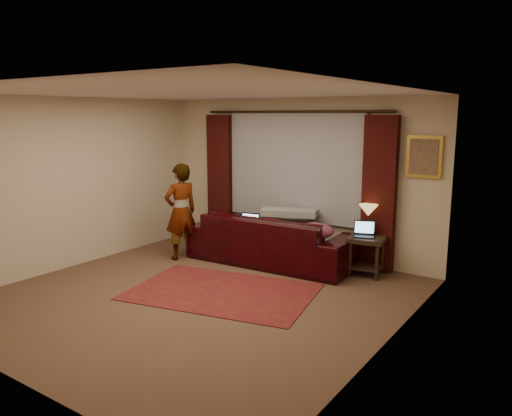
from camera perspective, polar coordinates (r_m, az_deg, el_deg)
The scene contains 20 objects.
floor at distance 6.65m, azimuth -6.67°, elevation -10.05°, with size 5.00×5.00×0.01m, color brown.
ceiling at distance 6.23m, azimuth -7.20°, elevation 12.99°, with size 5.00×5.00×0.02m, color silver.
wall_back at distance 8.33m, azimuth 4.50°, elevation 3.47°, with size 5.00×0.02×2.60m, color beige.
wall_front at distance 4.76m, azimuth -27.18°, elevation -3.11°, with size 5.00×0.02×2.60m, color beige.
wall_left at distance 8.16m, azimuth -20.26°, elevation 2.69°, with size 0.02×5.00×2.60m, color beige.
wall_right at distance 5.04m, azimuth 14.96°, elevation -1.58°, with size 0.02×5.00×2.60m, color beige.
sheer_curtain at distance 8.25m, azimuth 4.31°, elevation 4.80°, with size 2.50×0.05×1.80m, color #9A99A1.
drape_left at distance 9.09m, azimuth -4.09°, elevation 3.31°, with size 0.50×0.14×2.30m, color #320B0A.
drape_right at distance 7.61m, azimuth 13.90°, elevation 1.60°, with size 0.50×0.14×2.30m, color #320B0A.
curtain_rod at distance 8.17m, azimuth 4.22°, elevation 10.93°, with size 0.04×0.04×3.40m, color black.
picture_frame at distance 7.44m, azimuth 18.66°, elevation 5.57°, with size 0.50×0.04×0.60m, color gold.
sofa at distance 7.91m, azimuth 1.77°, elevation -2.50°, with size 2.66×1.15×1.08m, color black.
throw_blanket at distance 7.95m, azimuth 3.84°, elevation 1.50°, with size 0.88×0.35×0.10m, color #969590.
clothing_pile at distance 7.37m, azimuth 6.91°, elevation -2.65°, with size 0.54×0.42×0.23m, color #75344D.
laptop_sofa at distance 7.95m, azimuth -0.96°, elevation -1.59°, with size 0.32×0.34×0.23m, color black, non-canonical shape.
area_rug at distance 6.77m, azimuth -3.88°, elevation -9.51°, with size 2.40×1.60×0.01m, color maroon.
end_table at distance 7.53m, azimuth 12.49°, elevation -5.36°, with size 0.51×0.51×0.58m, color black.
tiffany_lamp at distance 7.54m, azimuth 12.68°, elevation -1.30°, with size 0.28×0.28×0.45m, color olive, non-canonical shape.
laptop_table at distance 7.41m, azimuth 12.27°, elevation -2.40°, with size 0.31×0.34×0.22m, color black, non-canonical shape.
person at distance 8.18m, azimuth -8.58°, elevation -0.42°, with size 0.46×0.46×1.57m, color #969590.
Camera 1 is at (4.12, -4.66, 2.34)m, focal length 35.00 mm.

